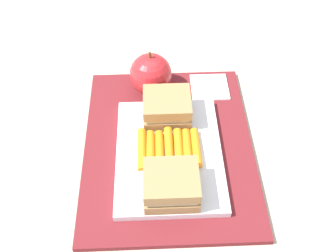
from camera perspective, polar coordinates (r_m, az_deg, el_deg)
The scene contains 8 objects.
ground_plane at distance 0.69m, azimuth 0.04°, elevation -3.08°, with size 2.40×2.40×0.00m, color #B7AD99.
lunchbag_mat at distance 0.69m, azimuth 0.04°, elevation -2.83°, with size 0.36×0.28×0.01m, color maroon.
food_tray at distance 0.66m, azimuth 0.13°, elevation -3.92°, with size 0.23×0.17×0.01m, color white.
sandwich_half_left at distance 0.60m, azimuth 0.47°, elevation -8.22°, with size 0.07×0.08×0.04m.
sandwich_half_right at distance 0.69m, azimuth -0.14°, elevation 2.62°, with size 0.07×0.08×0.04m.
carrot_sticks_bundle at distance 0.65m, azimuth 0.15°, elevation -3.23°, with size 0.08×0.10×0.02m.
apple at distance 0.75m, azimuth -2.43°, elevation 7.26°, with size 0.08×0.08×0.09m.
paper_napkin at distance 0.78m, azimuth 5.82°, elevation 5.44°, with size 0.07×0.07×0.00m, color white.
Camera 1 is at (-0.43, 0.02, 0.54)m, focal length 43.60 mm.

